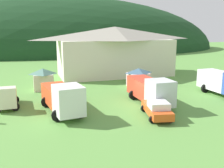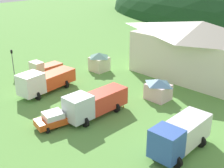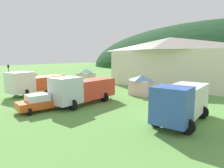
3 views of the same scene
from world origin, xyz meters
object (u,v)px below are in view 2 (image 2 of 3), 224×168
(traffic_light_west, at_px, (12,59))
(traffic_cone_near_pickup, at_px, (123,107))
(tow_truck_silver, at_px, (94,103))
(depot_building, at_px, (200,50))
(box_truck_blue, at_px, (180,135))
(play_shed_cream, at_px, (99,61))
(light_truck_cream, at_px, (44,68))
(service_pickup_orange, at_px, (57,118))
(heavy_rig_white, at_px, (44,81))
(play_shed_pink, at_px, (158,89))

(traffic_light_west, height_order, traffic_cone_near_pickup, traffic_light_west)
(tow_truck_silver, distance_m, traffic_light_west, 19.10)
(traffic_light_west, bearing_deg, depot_building, 40.62)
(box_truck_blue, bearing_deg, tow_truck_silver, -86.99)
(play_shed_cream, xyz_separation_m, light_truck_cream, (-4.20, -7.38, -0.35))
(light_truck_cream, xyz_separation_m, traffic_cone_near_pickup, (15.71, 0.58, -1.17))
(play_shed_cream, height_order, tow_truck_silver, tow_truck_silver)
(depot_building, height_order, traffic_light_west, depot_building)
(service_pickup_orange, bearing_deg, play_shed_cream, -136.07)
(depot_building, height_order, heavy_rig_white, depot_building)
(play_shed_cream, height_order, box_truck_blue, box_truck_blue)
(depot_building, bearing_deg, heavy_rig_white, -121.61)
(play_shed_pink, xyz_separation_m, heavy_rig_white, (-11.83, -8.81, 0.26))
(traffic_cone_near_pickup, bearing_deg, depot_building, 85.08)
(traffic_light_west, bearing_deg, box_truck_blue, 0.63)
(heavy_rig_white, relative_size, traffic_cone_near_pickup, 13.90)
(traffic_cone_near_pickup, bearing_deg, heavy_rig_white, -158.20)
(depot_building, distance_m, service_pickup_orange, 23.22)
(light_truck_cream, bearing_deg, heavy_rig_white, 54.62)
(heavy_rig_white, distance_m, traffic_light_west, 9.57)
(play_shed_pink, bearing_deg, service_pickup_orange, -105.42)
(depot_building, height_order, play_shed_pink, depot_building)
(light_truck_cream, height_order, service_pickup_orange, light_truck_cream)
(tow_truck_silver, distance_m, box_truck_blue, 10.44)
(light_truck_cream, bearing_deg, service_pickup_orange, 59.24)
(light_truck_cream, height_order, traffic_light_west, traffic_light_west)
(depot_building, bearing_deg, traffic_light_west, -139.38)
(light_truck_cream, relative_size, traffic_cone_near_pickup, 7.99)
(heavy_rig_white, bearing_deg, tow_truck_silver, 83.27)
(play_shed_pink, distance_m, traffic_light_west, 22.85)
(play_shed_pink, bearing_deg, traffic_cone_near_pickup, -108.13)
(light_truck_cream, distance_m, heavy_rig_white, 6.48)
(depot_building, bearing_deg, service_pickup_orange, -98.12)
(play_shed_pink, bearing_deg, play_shed_cream, 170.79)
(play_shed_cream, relative_size, heavy_rig_white, 0.35)
(service_pickup_orange, bearing_deg, tow_truck_silver, 174.32)
(box_truck_blue, bearing_deg, service_pickup_orange, -68.74)
(heavy_rig_white, bearing_deg, traffic_cone_near_pickup, 104.19)
(play_shed_cream, bearing_deg, depot_building, 31.63)
(play_shed_pink, bearing_deg, tow_truck_silver, -104.69)
(play_shed_pink, relative_size, light_truck_cream, 0.62)
(play_shed_pink, bearing_deg, depot_building, 91.57)
(depot_building, height_order, service_pickup_orange, depot_building)
(tow_truck_silver, bearing_deg, traffic_light_west, -91.69)
(light_truck_cream, bearing_deg, box_truck_blue, 82.19)
(depot_building, relative_size, light_truck_cream, 4.24)
(depot_building, distance_m, box_truck_blue, 19.81)
(heavy_rig_white, xyz_separation_m, traffic_cone_near_pickup, (10.30, 4.12, -1.65))
(play_shed_cream, xyz_separation_m, box_truck_blue, (21.18, -9.89, 0.23))
(play_shed_cream, bearing_deg, play_shed_pink, -9.21)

